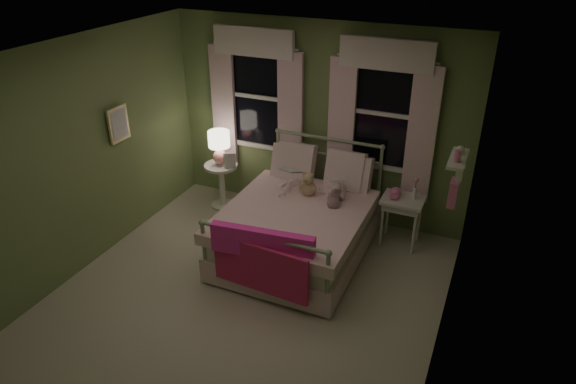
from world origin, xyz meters
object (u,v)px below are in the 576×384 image
at_px(nightstand_left, 222,180).
at_px(nightstand_right, 402,206).
at_px(child_right, 335,171).
at_px(child_left, 292,166).
at_px(teddy_bear, 308,186).
at_px(table_lamp, 219,144).
at_px(bed, 300,225).

bearing_deg(nightstand_left, nightstand_right, 0.89).
bearing_deg(nightstand_right, child_right, -163.09).
xyz_separation_m(child_left, child_right, (0.56, 0.00, 0.04)).
bearing_deg(teddy_bear, nightstand_left, 165.88).
distance_m(child_right, nightstand_left, 1.82).
xyz_separation_m(table_lamp, nightstand_right, (2.52, 0.04, -0.40)).
bearing_deg(nightstand_left, child_right, -6.76).
distance_m(child_left, nightstand_right, 1.43).
bearing_deg(table_lamp, bed, -23.47).
xyz_separation_m(child_right, table_lamp, (-1.72, 0.20, -0.01)).
xyz_separation_m(teddy_bear, nightstand_left, (-1.44, 0.36, -0.37)).
relative_size(child_left, child_right, 0.91).
height_order(child_right, table_lamp, child_right).
xyz_separation_m(teddy_bear, nightstand_right, (1.08, 0.40, -0.24)).
height_order(nightstand_left, table_lamp, table_lamp).
bearing_deg(table_lamp, nightstand_right, 0.89).
relative_size(table_lamp, nightstand_right, 0.73).
distance_m(child_left, table_lamp, 1.18).
xyz_separation_m(child_right, teddy_bear, (-0.28, -0.16, -0.18)).
relative_size(bed, child_right, 2.55).
xyz_separation_m(child_left, table_lamp, (-1.16, 0.20, 0.02)).
height_order(child_left, nightstand_left, child_left).
distance_m(nightstand_left, nightstand_right, 2.52).
height_order(child_right, nightstand_right, child_right).
bearing_deg(child_right, nightstand_left, -20.97).
distance_m(bed, nightstand_right, 1.28).
distance_m(bed, child_left, 0.75).
bearing_deg(child_left, table_lamp, -7.96).
height_order(nightstand_left, nightstand_right, same).
xyz_separation_m(bed, table_lamp, (-1.44, 0.63, 0.57)).
bearing_deg(nightstand_left, table_lamp, 0.00).
bearing_deg(child_right, child_left, -14.20).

